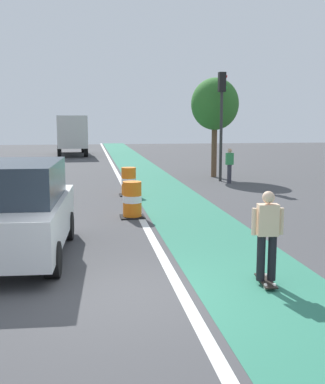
# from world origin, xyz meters

# --- Properties ---
(ground_plane) EXTENTS (100.00, 100.00, 0.00)m
(ground_plane) POSITION_xyz_m (0.00, 0.00, 0.00)
(ground_plane) COLOR #424244
(bike_lane_strip) EXTENTS (2.50, 80.00, 0.01)m
(bike_lane_strip) POSITION_xyz_m (2.40, 12.00, 0.00)
(bike_lane_strip) COLOR #2D755B
(bike_lane_strip) RESTS_ON ground
(lane_divider_stripe) EXTENTS (0.20, 80.00, 0.01)m
(lane_divider_stripe) POSITION_xyz_m (0.90, 12.00, 0.01)
(lane_divider_stripe) COLOR silver
(lane_divider_stripe) RESTS_ON ground
(skateboarder_on_lane) EXTENTS (0.57, 0.82, 1.69)m
(skateboarder_on_lane) POSITION_xyz_m (2.47, 0.12, 0.91)
(skateboarder_on_lane) COLOR black
(skateboarder_on_lane) RESTS_ON ground
(parked_suv_nearest) EXTENTS (2.10, 4.69, 2.04)m
(parked_suv_nearest) POSITION_xyz_m (-2.06, 2.57, 1.04)
(parked_suv_nearest) COLOR silver
(parked_suv_nearest) RESTS_ON ground
(traffic_barrel_front) EXTENTS (0.73, 0.73, 1.09)m
(traffic_barrel_front) POSITION_xyz_m (0.65, 6.37, 0.53)
(traffic_barrel_front) COLOR orange
(traffic_barrel_front) RESTS_ON ground
(traffic_barrel_mid) EXTENTS (0.73, 0.73, 1.09)m
(traffic_barrel_mid) POSITION_xyz_m (0.90, 10.60, 0.53)
(traffic_barrel_mid) COLOR orange
(traffic_barrel_mid) RESTS_ON ground
(delivery_truck_down_block) EXTENTS (2.69, 7.71, 3.23)m
(delivery_truck_down_block) POSITION_xyz_m (-1.98, 32.71, 1.85)
(delivery_truck_down_block) COLOR beige
(delivery_truck_down_block) RESTS_ON ground
(traffic_light_corner) EXTENTS (0.41, 0.32, 5.10)m
(traffic_light_corner) POSITION_xyz_m (5.61, 14.28, 3.50)
(traffic_light_corner) COLOR #2D2D2D
(traffic_light_corner) RESTS_ON ground
(pedestrian_crossing) EXTENTS (0.34, 0.20, 1.61)m
(pedestrian_crossing) POSITION_xyz_m (5.81, 13.49, 0.86)
(pedestrian_crossing) COLOR #33333D
(pedestrian_crossing) RESTS_ON ground
(street_tree_sidewalk) EXTENTS (2.40, 2.40, 5.00)m
(street_tree_sidewalk) POSITION_xyz_m (5.73, 15.95, 3.67)
(street_tree_sidewalk) COLOR brown
(street_tree_sidewalk) RESTS_ON ground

